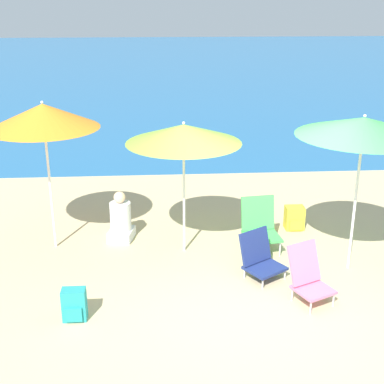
{
  "coord_description": "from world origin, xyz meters",
  "views": [
    {
      "loc": [
        -1.29,
        -5.96,
        3.66
      ],
      "look_at": [
        -0.81,
        1.21,
        1.0
      ],
      "focal_mm": 50.0,
      "sensor_mm": 36.0,
      "label": 1
    }
  ],
  "objects_px": {
    "beach_umbrella_orange": "(43,116)",
    "beach_chair_green": "(260,225)",
    "beach_umbrella_lime": "(184,134)",
    "beach_chair_navy": "(260,257)",
    "backpack_teal": "(74,305)",
    "beach_umbrella_green": "(364,127)",
    "person_seated_near": "(121,221)",
    "beach_chair_pink": "(308,275)",
    "backpack_yellow": "(294,218)"
  },
  "relations": [
    {
      "from": "backpack_teal",
      "to": "beach_umbrella_green",
      "type": "bearing_deg",
      "value": 15.69
    },
    {
      "from": "beach_umbrella_lime",
      "to": "beach_chair_navy",
      "type": "height_order",
      "value": "beach_umbrella_lime"
    },
    {
      "from": "beach_umbrella_green",
      "to": "beach_umbrella_orange",
      "type": "bearing_deg",
      "value": 167.14
    },
    {
      "from": "beach_chair_green",
      "to": "person_seated_near",
      "type": "bearing_deg",
      "value": 160.32
    },
    {
      "from": "beach_chair_pink",
      "to": "backpack_teal",
      "type": "xyz_separation_m",
      "value": [
        -2.88,
        -0.25,
        -0.15
      ]
    },
    {
      "from": "beach_umbrella_lime",
      "to": "person_seated_near",
      "type": "relative_size",
      "value": 2.49
    },
    {
      "from": "beach_umbrella_lime",
      "to": "beach_umbrella_green",
      "type": "height_order",
      "value": "beach_umbrella_green"
    },
    {
      "from": "beach_chair_navy",
      "to": "person_seated_near",
      "type": "bearing_deg",
      "value": 113.03
    },
    {
      "from": "beach_umbrella_green",
      "to": "beach_chair_pink",
      "type": "distance_m",
      "value": 2.05
    },
    {
      "from": "beach_umbrella_lime",
      "to": "backpack_yellow",
      "type": "relative_size",
      "value": 5.14
    },
    {
      "from": "beach_umbrella_orange",
      "to": "beach_chair_navy",
      "type": "bearing_deg",
      "value": -20.62
    },
    {
      "from": "beach_chair_navy",
      "to": "beach_chair_pink",
      "type": "xyz_separation_m",
      "value": [
        0.49,
        -0.65,
        0.06
      ]
    },
    {
      "from": "beach_umbrella_orange",
      "to": "beach_chair_green",
      "type": "height_order",
      "value": "beach_umbrella_orange"
    },
    {
      "from": "person_seated_near",
      "to": "backpack_yellow",
      "type": "bearing_deg",
      "value": 16.44
    },
    {
      "from": "beach_umbrella_lime",
      "to": "beach_umbrella_green",
      "type": "distance_m",
      "value": 2.42
    },
    {
      "from": "beach_umbrella_lime",
      "to": "beach_chair_navy",
      "type": "relative_size",
      "value": 2.91
    },
    {
      "from": "beach_umbrella_orange",
      "to": "backpack_teal",
      "type": "relative_size",
      "value": 5.65
    },
    {
      "from": "beach_umbrella_lime",
      "to": "backpack_teal",
      "type": "height_order",
      "value": "beach_umbrella_lime"
    },
    {
      "from": "beach_chair_green",
      "to": "person_seated_near",
      "type": "xyz_separation_m",
      "value": [
        -2.12,
        0.47,
        -0.07
      ]
    },
    {
      "from": "beach_umbrella_lime",
      "to": "beach_umbrella_orange",
      "type": "distance_m",
      "value": 2.01
    },
    {
      "from": "beach_chair_navy",
      "to": "backpack_yellow",
      "type": "xyz_separation_m",
      "value": [
        0.87,
        1.53,
        -0.1
      ]
    },
    {
      "from": "beach_umbrella_orange",
      "to": "beach_chair_navy",
      "type": "xyz_separation_m",
      "value": [
        2.97,
        -1.12,
        -1.75
      ]
    },
    {
      "from": "beach_umbrella_orange",
      "to": "backpack_teal",
      "type": "distance_m",
      "value": 2.79
    },
    {
      "from": "beach_chair_navy",
      "to": "beach_chair_pink",
      "type": "height_order",
      "value": "beach_chair_pink"
    },
    {
      "from": "beach_umbrella_green",
      "to": "beach_chair_pink",
      "type": "relative_size",
      "value": 3.02
    },
    {
      "from": "beach_umbrella_orange",
      "to": "beach_umbrella_green",
      "type": "bearing_deg",
      "value": -12.86
    },
    {
      "from": "beach_chair_green",
      "to": "beach_chair_navy",
      "type": "bearing_deg",
      "value": -107.55
    },
    {
      "from": "beach_chair_navy",
      "to": "person_seated_near",
      "type": "relative_size",
      "value": 0.86
    },
    {
      "from": "beach_umbrella_lime",
      "to": "backpack_teal",
      "type": "bearing_deg",
      "value": -128.8
    },
    {
      "from": "beach_umbrella_green",
      "to": "beach_chair_green",
      "type": "distance_m",
      "value": 2.14
    },
    {
      "from": "beach_umbrella_orange",
      "to": "person_seated_near",
      "type": "height_order",
      "value": "beach_umbrella_orange"
    },
    {
      "from": "beach_umbrella_orange",
      "to": "beach_umbrella_lime",
      "type": "bearing_deg",
      "value": -7.8
    },
    {
      "from": "beach_chair_navy",
      "to": "backpack_yellow",
      "type": "relative_size",
      "value": 1.77
    },
    {
      "from": "beach_chair_navy",
      "to": "beach_umbrella_orange",
      "type": "bearing_deg",
      "value": 126.28
    },
    {
      "from": "beach_chair_pink",
      "to": "backpack_teal",
      "type": "relative_size",
      "value": 1.83
    },
    {
      "from": "beach_chair_green",
      "to": "backpack_teal",
      "type": "distance_m",
      "value": 3.1
    },
    {
      "from": "beach_chair_navy",
      "to": "beach_chair_pink",
      "type": "distance_m",
      "value": 0.82
    },
    {
      "from": "backpack_teal",
      "to": "beach_chair_navy",
      "type": "bearing_deg",
      "value": 20.57
    },
    {
      "from": "beach_umbrella_orange",
      "to": "backpack_yellow",
      "type": "height_order",
      "value": "beach_umbrella_orange"
    },
    {
      "from": "beach_umbrella_lime",
      "to": "beach_chair_green",
      "type": "height_order",
      "value": "beach_umbrella_lime"
    },
    {
      "from": "beach_chair_green",
      "to": "beach_chair_pink",
      "type": "bearing_deg",
      "value": -84.79
    },
    {
      "from": "beach_chair_navy",
      "to": "backpack_teal",
      "type": "height_order",
      "value": "beach_chair_navy"
    },
    {
      "from": "backpack_teal",
      "to": "backpack_yellow",
      "type": "relative_size",
      "value": 1.03
    },
    {
      "from": "beach_umbrella_green",
      "to": "beach_chair_navy",
      "type": "bearing_deg",
      "value": -173.83
    },
    {
      "from": "beach_chair_pink",
      "to": "backpack_yellow",
      "type": "bearing_deg",
      "value": 54.89
    },
    {
      "from": "beach_chair_pink",
      "to": "beach_chair_green",
      "type": "relative_size",
      "value": 0.92
    },
    {
      "from": "beach_umbrella_orange",
      "to": "backpack_yellow",
      "type": "relative_size",
      "value": 5.83
    },
    {
      "from": "beach_chair_navy",
      "to": "beach_chair_green",
      "type": "bearing_deg",
      "value": 46.63
    },
    {
      "from": "beach_chair_navy",
      "to": "beach_chair_green",
      "type": "relative_size",
      "value": 0.86
    },
    {
      "from": "beach_chair_pink",
      "to": "beach_chair_green",
      "type": "height_order",
      "value": "beach_chair_green"
    }
  ]
}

